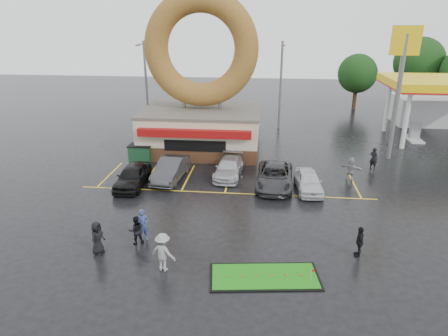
# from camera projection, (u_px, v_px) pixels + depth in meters

# --- Properties ---
(ground) EXTENTS (120.00, 120.00, 0.00)m
(ground) POSITION_uv_depth(u_px,v_px,m) (219.00, 216.00, 23.79)
(ground) COLOR black
(ground) RESTS_ON ground
(donut_shop) EXTENTS (10.20, 8.70, 13.50)m
(donut_shop) POSITION_uv_depth(u_px,v_px,m) (202.00, 100.00, 34.61)
(donut_shop) COLOR #472B19
(donut_shop) RESTS_ON ground
(gas_station) EXTENTS (12.30, 13.65, 5.90)m
(gas_station) POSITION_uv_depth(u_px,v_px,m) (441.00, 97.00, 40.05)
(gas_station) COLOR silver
(gas_station) RESTS_ON ground
(shell_sign) EXTENTS (2.20, 0.36, 10.60)m
(shell_sign) POSITION_uv_depth(u_px,v_px,m) (402.00, 69.00, 31.12)
(shell_sign) COLOR slate
(shell_sign) RESTS_ON ground
(streetlight_left) EXTENTS (0.40, 2.21, 9.00)m
(streetlight_left) POSITION_uv_depth(u_px,v_px,m) (146.00, 83.00, 41.65)
(streetlight_left) COLOR slate
(streetlight_left) RESTS_ON ground
(streetlight_mid) EXTENTS (0.40, 2.21, 9.00)m
(streetlight_mid) POSITION_uv_depth(u_px,v_px,m) (281.00, 84.00, 41.21)
(streetlight_mid) COLOR slate
(streetlight_mid) RESTS_ON ground
(streetlight_right) EXTENTS (0.40, 2.21, 9.00)m
(streetlight_right) POSITION_uv_depth(u_px,v_px,m) (398.00, 84.00, 40.98)
(streetlight_right) COLOR slate
(streetlight_right) RESTS_ON ground
(tree_far_c) EXTENTS (6.30, 6.30, 9.00)m
(tree_far_c) POSITION_uv_depth(u_px,v_px,m) (419.00, 62.00, 51.28)
(tree_far_c) COLOR #332114
(tree_far_c) RESTS_ON ground
(tree_far_d) EXTENTS (4.90, 4.90, 7.00)m
(tree_far_d) POSITION_uv_depth(u_px,v_px,m) (357.00, 74.00, 50.65)
(tree_far_d) COLOR #332114
(tree_far_d) RESTS_ON ground
(car_black) EXTENTS (1.85, 4.52, 1.53)m
(car_black) POSITION_uv_depth(u_px,v_px,m) (133.00, 176.00, 27.77)
(car_black) COLOR black
(car_black) RESTS_ON ground
(car_dgrey) EXTENTS (2.10, 4.91, 1.57)m
(car_dgrey) POSITION_uv_depth(u_px,v_px,m) (171.00, 169.00, 28.99)
(car_dgrey) COLOR #333335
(car_dgrey) RESTS_ON ground
(car_silver) EXTENTS (2.11, 4.67, 1.33)m
(car_silver) POSITION_uv_depth(u_px,v_px,m) (229.00, 168.00, 29.60)
(car_silver) COLOR #ADADB2
(car_silver) RESTS_ON ground
(car_grey) EXTENTS (2.76, 5.49, 1.49)m
(car_grey) POSITION_uv_depth(u_px,v_px,m) (275.00, 176.00, 27.80)
(car_grey) COLOR #333336
(car_grey) RESTS_ON ground
(car_white) EXTENTS (1.93, 4.18, 1.39)m
(car_white) POSITION_uv_depth(u_px,v_px,m) (308.00, 181.00, 27.10)
(car_white) COLOR silver
(car_white) RESTS_ON ground
(person_blue) EXTENTS (0.74, 0.60, 1.75)m
(person_blue) POSITION_uv_depth(u_px,v_px,m) (143.00, 225.00, 20.97)
(person_blue) COLOR navy
(person_blue) RESTS_ON ground
(person_blackjkt) EXTENTS (0.94, 0.87, 1.57)m
(person_blackjkt) POSITION_uv_depth(u_px,v_px,m) (136.00, 230.00, 20.62)
(person_blackjkt) COLOR black
(person_blackjkt) RESTS_ON ground
(person_hoodie) EXTENTS (1.38, 1.05, 1.89)m
(person_hoodie) POSITION_uv_depth(u_px,v_px,m) (163.00, 252.00, 18.37)
(person_hoodie) COLOR gray
(person_hoodie) RESTS_ON ground
(person_bystander) EXTENTS (0.71, 0.94, 1.72)m
(person_bystander) POSITION_uv_depth(u_px,v_px,m) (97.00, 238.00, 19.75)
(person_bystander) COLOR black
(person_bystander) RESTS_ON ground
(person_cameraman) EXTENTS (0.48, 0.97, 1.59)m
(person_cameraman) POSITION_uv_depth(u_px,v_px,m) (359.00, 241.00, 19.55)
(person_cameraman) COLOR black
(person_cameraman) RESTS_ON ground
(person_walker_near) EXTENTS (1.67, 1.25, 1.75)m
(person_walker_near) POSITION_uv_depth(u_px,v_px,m) (351.00, 169.00, 28.79)
(person_walker_near) COLOR gray
(person_walker_near) RESTS_ON ground
(person_walker_far) EXTENTS (0.76, 0.74, 1.76)m
(person_walker_far) POSITION_uv_depth(u_px,v_px,m) (374.00, 158.00, 30.95)
(person_walker_far) COLOR black
(person_walker_far) RESTS_ON ground
(dumpster) EXTENTS (1.84, 1.26, 1.30)m
(dumpster) POSITION_uv_depth(u_px,v_px,m) (141.00, 153.00, 32.87)
(dumpster) COLOR #1A4527
(dumpster) RESTS_ON ground
(putting_green) EXTENTS (5.20, 2.75, 0.62)m
(putting_green) POSITION_uv_depth(u_px,v_px,m) (264.00, 276.00, 18.14)
(putting_green) COLOR black
(putting_green) RESTS_ON ground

